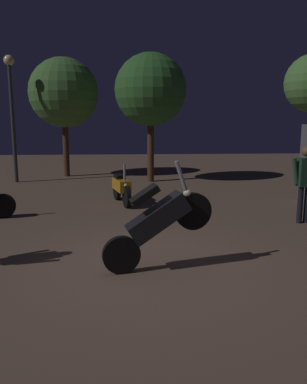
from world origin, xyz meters
TOP-DOWN VIEW (x-y plane):
  - ground_plane at (0.00, 0.00)m, footprint 40.00×40.00m
  - motorcycle_black_foreground at (0.12, -0.23)m, footprint 1.65×0.49m
  - motorcycle_orange_parked_right at (-0.49, 4.56)m, footprint 0.53×1.63m
  - person_rider_beside at (3.49, 2.28)m, footprint 0.67×0.28m
  - streetlamp_near at (-4.36, 8.52)m, footprint 0.36×0.36m
  - tree_left_bg at (-2.77, 9.96)m, footprint 2.67×2.67m
  - tree_right_bg at (0.51, 8.37)m, footprint 2.54×2.54m

SIDE VIEW (x-z plane):
  - ground_plane at x=0.00m, z-range 0.00..0.00m
  - motorcycle_orange_parked_right at x=-0.49m, z-range -0.12..0.99m
  - motorcycle_black_foreground at x=0.12m, z-range -0.07..1.56m
  - person_rider_beside at x=3.49m, z-range 0.16..1.83m
  - streetlamp_near at x=-4.36m, z-range 0.64..5.06m
  - tree_left_bg at x=-2.77m, z-range 0.95..5.54m
  - tree_right_bg at x=0.51m, z-range 0.98..5.52m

